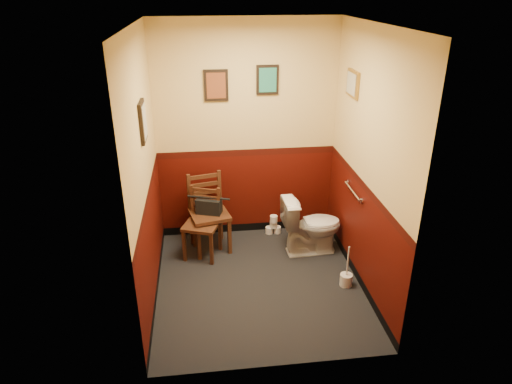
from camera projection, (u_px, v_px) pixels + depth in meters
floor at (259, 283)px, 5.04m from camera, size 2.20×2.40×0.00m
ceiling at (260, 24)px, 3.91m from camera, size 2.20×2.40×0.00m
wall_back at (246, 134)px, 5.56m from camera, size 2.20×0.00×2.70m
wall_front at (280, 230)px, 3.39m from camera, size 2.20×0.00×2.70m
wall_left at (145, 175)px, 4.35m from camera, size 0.00×2.40×2.70m
wall_right at (367, 165)px, 4.60m from camera, size 0.00×2.40×2.70m
grab_bar at (353, 191)px, 4.99m from camera, size 0.05×0.56×0.06m
framed_print_back_a at (216, 85)px, 5.25m from camera, size 0.28×0.04×0.36m
framed_print_back_b at (268, 80)px, 5.30m from camera, size 0.26×0.04×0.34m
framed_print_left at (143, 122)px, 4.24m from camera, size 0.04×0.30×0.38m
framed_print_right at (353, 84)px, 4.85m from camera, size 0.04×0.34×0.28m
toilet at (312, 226)px, 5.51m from camera, size 0.74×0.44×0.71m
toilet_brush at (346, 279)px, 4.98m from camera, size 0.14×0.14×0.49m
chair_left at (203, 223)px, 5.43m from camera, size 0.50×0.50×0.84m
chair_right at (208, 213)px, 5.55m from camera, size 0.53×0.53×0.95m
handbag at (209, 206)px, 5.47m from camera, size 0.33×0.23×0.22m
tp_stack at (273, 226)px, 6.01m from camera, size 0.21×0.12×0.27m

